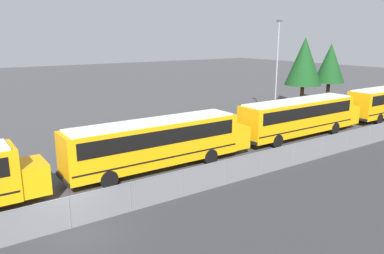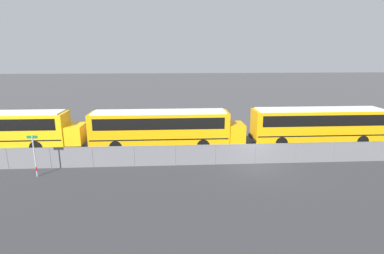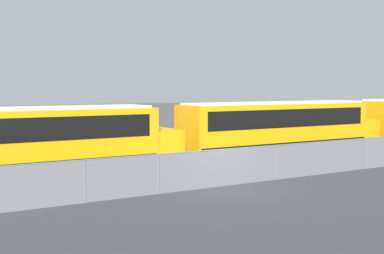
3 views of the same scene
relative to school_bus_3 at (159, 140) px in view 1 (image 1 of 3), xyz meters
The scene contains 7 objects.
ground_plane 8.76m from the school_bus_3, 147.95° to the right, with size 200.00×200.00×0.00m, color #424244.
fence 8.62m from the school_bus_3, 147.94° to the right, with size 96.64×0.07×1.59m.
school_bus_3 is the anchor object (origin of this frame).
school_bus_4 14.05m from the school_bus_3, ahead, with size 13.38×2.45×3.34m.
light_pole 18.93m from the school_bus_3, 19.99° to the left, with size 0.60×0.24×10.15m.
tree_0 30.08m from the school_bus_3, 15.83° to the left, with size 3.64×3.64×7.73m.
tree_1 25.40m from the school_bus_3, 18.77° to the left, with size 4.18×4.18×8.49m.
Camera 1 is at (-4.21, -15.96, 8.57)m, focal length 35.00 mm.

